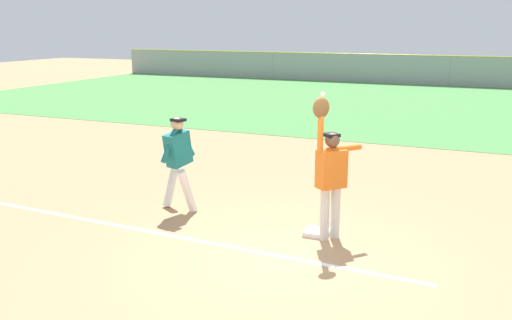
# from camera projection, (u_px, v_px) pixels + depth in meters

# --- Properties ---
(ground_plane) EXTENTS (78.08, 78.08, 0.00)m
(ground_plane) POSITION_uv_depth(u_px,v_px,m) (289.00, 258.00, 8.23)
(ground_plane) COLOR tan
(outfield_grass) EXTENTS (42.24, 17.31, 0.01)m
(outfield_grass) POSITION_uv_depth(u_px,v_px,m) (430.00, 106.00, 23.62)
(outfield_grass) COLOR #4C8C47
(outfield_grass) RESTS_ON ground_plane
(chalk_foul_line) EXTENTS (11.99, 0.58, 0.01)m
(chalk_foul_line) POSITION_uv_depth(u_px,v_px,m) (83.00, 219.00, 9.88)
(chalk_foul_line) COLOR white
(chalk_foul_line) RESTS_ON ground_plane
(first_base) EXTENTS (0.38, 0.38, 0.08)m
(first_base) POSITION_uv_depth(u_px,v_px,m) (317.00, 233.00, 9.13)
(first_base) COLOR white
(first_base) RESTS_ON ground_plane
(fielder) EXTENTS (0.66, 0.75, 2.28)m
(fielder) POSITION_uv_depth(u_px,v_px,m) (330.00, 171.00, 8.72)
(fielder) COLOR silver
(fielder) RESTS_ON ground_plane
(runner) EXTENTS (0.75, 0.84, 1.72)m
(runner) POSITION_uv_depth(u_px,v_px,m) (178.00, 157.00, 10.17)
(runner) COLOR white
(runner) RESTS_ON ground_plane
(baseball) EXTENTS (0.07, 0.07, 0.07)m
(baseball) POSITION_uv_depth(u_px,v_px,m) (323.00, 94.00, 8.75)
(baseball) COLOR white
(outfield_fence) EXTENTS (42.32, 0.08, 1.68)m
(outfield_fence) POSITION_uv_depth(u_px,v_px,m) (450.00, 71.00, 31.16)
(outfield_fence) COLOR #93999E
(outfield_fence) RESTS_ON ground_plane
(parked_car_red) EXTENTS (4.52, 2.35, 1.25)m
(parked_car_red) POSITION_uv_depth(u_px,v_px,m) (357.00, 67.00, 36.00)
(parked_car_red) COLOR #B21E1E
(parked_car_red) RESTS_ON ground_plane
(parked_car_green) EXTENTS (4.56, 2.43, 1.25)m
(parked_car_green) POSITION_uv_depth(u_px,v_px,m) (436.00, 70.00, 33.94)
(parked_car_green) COLOR #1E6B33
(parked_car_green) RESTS_ON ground_plane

